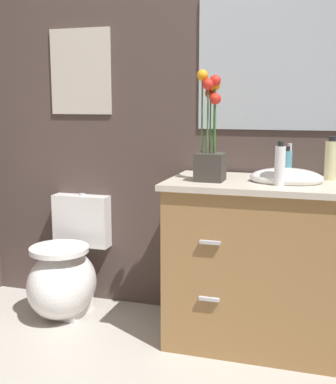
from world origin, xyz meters
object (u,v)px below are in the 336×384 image
Objects in this scene: hand_wash_bottle at (331,160)px; wall_mirror at (272,64)px; soap_bottle at (280,165)px; flower_vase at (210,144)px; lotion_bottle at (286,165)px; vanity_cabinet at (260,261)px; toilet at (66,274)px; wall_poster at (80,72)px.

hand_wash_bottle is 0.61m from wall_mirror.
wall_mirror reaches higher than soap_bottle.
soap_bottle is (0.35, -0.05, -0.09)m from flower_vase.
lotion_bottle is at bearing 85.03° from soap_bottle.
vanity_cabinet is 4.95× the size of soap_bottle.
hand_wash_bottle reaches higher than lotion_bottle.
vanity_cabinet reaches higher than toilet.
toilet is 0.86× the size of wall_mirror.
vanity_cabinet is (1.14, -0.03, 0.20)m from toilet.
wall_mirror is at bearing 103.18° from soap_bottle.
soap_bottle is 0.95× the size of hand_wash_bottle.
wall_poster reaches higher than lotion_bottle.
hand_wash_bottle is 0.44× the size of wall_poster.
toilet is 1.43m from lotion_bottle.
soap_bottle reaches higher than lotion_bottle.
hand_wash_bottle is (0.22, 0.07, 0.02)m from lotion_bottle.
wall_mirror is (1.13, 0.00, 0.02)m from wall_poster.
wall_mirror is (-0.33, 0.16, 0.49)m from hand_wash_bottle.
vanity_cabinet is at bearing -157.04° from hand_wash_bottle.
wall_poster is (-0.89, 0.36, 0.39)m from flower_vase.
soap_bottle is 0.42× the size of wall_poster.
soap_bottle is at bearing -76.82° from wall_mirror.
toilet is 1.36× the size of wall_poster.
flower_vase is 1.03m from wall_poster.
toilet is 3.13× the size of hand_wash_bottle.
flower_vase is 1.08× the size of wall_poster.
vanity_cabinet is 2.06× the size of wall_poster.
lotion_bottle is 1.36m from wall_poster.
soap_bottle reaches higher than toilet.
wall_poster is (-1.14, 0.29, 0.99)m from vanity_cabinet.
toilet is at bearing 178.67° from vanity_cabinet.
soap_bottle is 0.65m from wall_mirror.
toilet is at bearing 173.28° from soap_bottle.
vanity_cabinet is 0.51m from lotion_bottle.
lotion_bottle reaches higher than toilet.
vanity_cabinet is 1.54m from wall_poster.
flower_vase reaches higher than lotion_bottle.
toilet is at bearing 173.72° from flower_vase.
toilet is 1.22m from wall_poster.
lotion_bottle is at bearing 30.78° from vanity_cabinet.
lotion_bottle is 0.23m from hand_wash_bottle.
toilet is 1.43m from soap_bottle.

